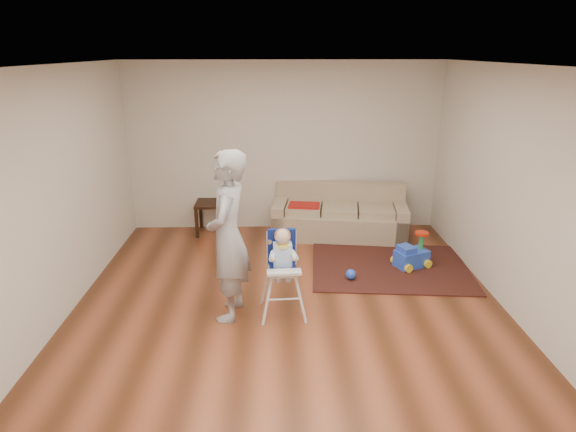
{
  "coord_description": "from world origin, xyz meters",
  "views": [
    {
      "loc": [
        -0.14,
        -4.91,
        2.85
      ],
      "look_at": [
        0.0,
        0.4,
        1.0
      ],
      "focal_mm": 30.0,
      "sensor_mm": 36.0,
      "label": 1
    }
  ],
  "objects_px": {
    "toy_ball": "(351,274)",
    "sofa": "(339,212)",
    "high_chair": "(283,273)",
    "side_table": "(213,217)",
    "adult": "(228,237)",
    "ride_on_toy": "(412,250)"
  },
  "relations": [
    {
      "from": "toy_ball",
      "to": "sofa",
      "type": "bearing_deg",
      "value": 88.4
    },
    {
      "from": "sofa",
      "to": "high_chair",
      "type": "xyz_separation_m",
      "value": [
        -0.94,
        -2.39,
        0.09
      ]
    },
    {
      "from": "side_table",
      "to": "adult",
      "type": "xyz_separation_m",
      "value": [
        0.52,
        -2.61,
        0.69
      ]
    },
    {
      "from": "sofa",
      "to": "side_table",
      "type": "relative_size",
      "value": 4.24
    },
    {
      "from": "sofa",
      "to": "side_table",
      "type": "bearing_deg",
      "value": -178.0
    },
    {
      "from": "high_chair",
      "to": "adult",
      "type": "xyz_separation_m",
      "value": [
        -0.59,
        -0.01,
        0.45
      ]
    },
    {
      "from": "high_chair",
      "to": "adult",
      "type": "relative_size",
      "value": 0.54
    },
    {
      "from": "ride_on_toy",
      "to": "toy_ball",
      "type": "height_order",
      "value": "ride_on_toy"
    },
    {
      "from": "ride_on_toy",
      "to": "adult",
      "type": "bearing_deg",
      "value": -177.44
    },
    {
      "from": "side_table",
      "to": "toy_ball",
      "type": "distance_m",
      "value": 2.7
    },
    {
      "from": "sofa",
      "to": "high_chair",
      "type": "bearing_deg",
      "value": -103.64
    },
    {
      "from": "ride_on_toy",
      "to": "adult",
      "type": "relative_size",
      "value": 0.25
    },
    {
      "from": "side_table",
      "to": "high_chair",
      "type": "bearing_deg",
      "value": -67.04
    },
    {
      "from": "side_table",
      "to": "adult",
      "type": "distance_m",
      "value": 2.75
    },
    {
      "from": "adult",
      "to": "side_table",
      "type": "bearing_deg",
      "value": -162.09
    },
    {
      "from": "side_table",
      "to": "toy_ball",
      "type": "height_order",
      "value": "side_table"
    },
    {
      "from": "side_table",
      "to": "adult",
      "type": "height_order",
      "value": "adult"
    },
    {
      "from": "side_table",
      "to": "ride_on_toy",
      "type": "height_order",
      "value": "side_table"
    },
    {
      "from": "ride_on_toy",
      "to": "toy_ball",
      "type": "relative_size",
      "value": 3.49
    },
    {
      "from": "toy_ball",
      "to": "adult",
      "type": "height_order",
      "value": "adult"
    },
    {
      "from": "sofa",
      "to": "ride_on_toy",
      "type": "height_order",
      "value": "sofa"
    },
    {
      "from": "side_table",
      "to": "toy_ball",
      "type": "relative_size",
      "value": 3.78
    }
  ]
}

